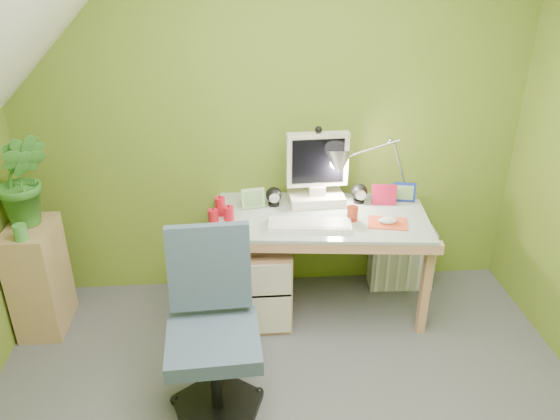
{
  "coord_description": "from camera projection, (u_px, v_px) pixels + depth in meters",
  "views": [
    {
      "loc": [
        -0.21,
        -1.69,
        2.19
      ],
      "look_at": [
        0.0,
        1.0,
        0.85
      ],
      "focal_mm": 35.0,
      "sensor_mm": 36.0,
      "label": 1
    }
  ],
  "objects": [
    {
      "name": "desk_lamp",
      "position": [
        390.0,
        155.0,
        3.36
      ],
      "size": [
        0.59,
        0.31,
        0.61
      ],
      "primitive_type": null,
      "rotation": [
        0.0,
        0.0,
        -0.11
      ],
      "color": "silver",
      "rests_on": "desk"
    },
    {
      "name": "speaker_right",
      "position": [
        359.0,
        193.0,
        3.44
      ],
      "size": [
        0.12,
        0.12,
        0.12
      ],
      "primitive_type": null,
      "rotation": [
        0.0,
        0.0,
        -0.24
      ],
      "color": "black",
      "rests_on": "desk"
    },
    {
      "name": "potted_plant",
      "position": [
        23.0,
        180.0,
        3.07
      ],
      "size": [
        0.33,
        0.28,
        0.56
      ],
      "primitive_type": "imported",
      "rotation": [
        0.0,
        0.0,
        0.1
      ],
      "color": "#347828",
      "rests_on": "side_ledge"
    },
    {
      "name": "amber_tumbler",
      "position": [
        352.0,
        214.0,
        3.22
      ],
      "size": [
        0.07,
        0.07,
        0.09
      ],
      "primitive_type": "cylinder",
      "rotation": [
        0.0,
        0.0,
        -0.1
      ],
      "color": "maroon",
      "rests_on": "desk"
    },
    {
      "name": "photo_frame_green",
      "position": [
        253.0,
        198.0,
        3.37
      ],
      "size": [
        0.15,
        0.04,
        0.12
      ],
      "primitive_type": "cube",
      "rotation": [
        0.0,
        0.0,
        0.13
      ],
      "color": "#9BC084",
      "rests_on": "desk"
    },
    {
      "name": "mouse",
      "position": [
        388.0,
        220.0,
        3.19
      ],
      "size": [
        0.12,
        0.08,
        0.04
      ],
      "primitive_type": "ellipsoid",
      "rotation": [
        0.0,
        0.0,
        -0.08
      ],
      "color": "silver",
      "rests_on": "mousepad"
    },
    {
      "name": "keyboard",
      "position": [
        310.0,
        224.0,
        3.17
      ],
      "size": [
        0.49,
        0.21,
        0.02
      ],
      "primitive_type": "cube",
      "rotation": [
        0.0,
        0.0,
        -0.11
      ],
      "color": "white",
      "rests_on": "desk"
    },
    {
      "name": "speaker_left",
      "position": [
        274.0,
        196.0,
        3.4
      ],
      "size": [
        0.1,
        0.1,
        0.12
      ],
      "primitive_type": null,
      "rotation": [
        0.0,
        0.0,
        0.03
      ],
      "color": "black",
      "rests_on": "desk"
    },
    {
      "name": "photo_frame_blue",
      "position": [
        404.0,
        192.0,
        3.46
      ],
      "size": [
        0.14,
        0.05,
        0.12
      ],
      "primitive_type": "cube",
      "rotation": [
        0.0,
        0.0,
        -0.21
      ],
      "color": "navy",
      "rests_on": "desk"
    },
    {
      "name": "desk",
      "position": [
        318.0,
        264.0,
        3.46
      ],
      "size": [
        1.35,
        0.78,
        0.69
      ],
      "primitive_type": null,
      "rotation": [
        0.0,
        0.0,
        -0.1
      ],
      "color": "tan",
      "rests_on": "floor"
    },
    {
      "name": "monitor",
      "position": [
        317.0,
        165.0,
        3.35
      ],
      "size": [
        0.38,
        0.23,
        0.51
      ],
      "primitive_type": null,
      "rotation": [
        0.0,
        0.0,
        0.05
      ],
      "color": "silver",
      "rests_on": "desk"
    },
    {
      "name": "photo_frame_red",
      "position": [
        384.0,
        195.0,
        3.41
      ],
      "size": [
        0.15,
        0.04,
        0.13
      ],
      "primitive_type": "cube",
      "rotation": [
        0.0,
        0.0,
        -0.13
      ],
      "color": "#AD1235",
      "rests_on": "desk"
    },
    {
      "name": "candle_cluster",
      "position": [
        220.0,
        209.0,
        3.24
      ],
      "size": [
        0.16,
        0.14,
        0.11
      ],
      "primitive_type": null,
      "rotation": [
        0.0,
        0.0,
        0.09
      ],
      "color": "red",
      "rests_on": "desk"
    },
    {
      "name": "task_chair",
      "position": [
        213.0,
        340.0,
        2.62
      ],
      "size": [
        0.53,
        0.53,
        0.92
      ],
      "primitive_type": null,
      "rotation": [
        0.0,
        0.0,
        0.05
      ],
      "color": "#3A4A5F",
      "rests_on": "floor"
    },
    {
      "name": "green_cup",
      "position": [
        20.0,
        233.0,
        3.0
      ],
      "size": [
        0.09,
        0.09,
        0.09
      ],
      "primitive_type": "cylinder",
      "rotation": [
        0.0,
        0.0,
        -0.2
      ],
      "color": "#458F3B",
      "rests_on": "side_ledge"
    },
    {
      "name": "wall_back",
      "position": [
        272.0,
        117.0,
        3.39
      ],
      "size": [
        3.2,
        0.01,
        2.4
      ],
      "primitive_type": "cube",
      "color": "olive",
      "rests_on": "floor"
    },
    {
      "name": "mousepad",
      "position": [
        388.0,
        223.0,
        3.2
      ],
      "size": [
        0.26,
        0.21,
        0.01
      ],
      "primitive_type": "cube",
      "rotation": [
        0.0,
        0.0,
        -0.22
      ],
      "color": "#E14923",
      "rests_on": "desk"
    },
    {
      "name": "radiator",
      "position": [
        401.0,
        258.0,
        3.76
      ],
      "size": [
        0.44,
        0.19,
        0.43
      ],
      "primitive_type": "cube",
      "rotation": [
        0.0,
        0.0,
        -0.05
      ],
      "color": "silver",
      "rests_on": "floor"
    },
    {
      "name": "side_ledge",
      "position": [
        39.0,
        278.0,
        3.31
      ],
      "size": [
        0.26,
        0.4,
        0.7
      ],
      "primitive_type": "cube",
      "color": "tan",
      "rests_on": "floor"
    }
  ]
}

